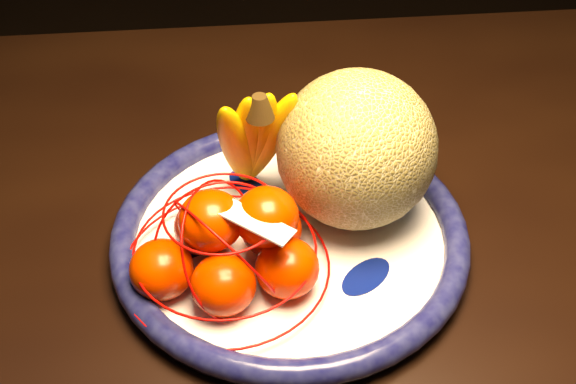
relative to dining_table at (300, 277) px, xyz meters
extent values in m
cube|color=black|center=(0.00, 0.00, 0.06)|extent=(1.67, 1.11, 0.04)
cylinder|color=white|center=(-0.02, -0.02, 0.09)|extent=(0.36, 0.36, 0.02)
torus|color=#060538|center=(-0.02, -0.02, 0.10)|extent=(0.39, 0.39, 0.03)
cylinder|color=white|center=(-0.02, -0.02, 0.09)|extent=(0.17, 0.17, 0.01)
ellipsoid|color=#08145E|center=(0.05, -0.10, 0.10)|extent=(0.15, 0.13, 0.00)
ellipsoid|color=#08145E|center=(-0.05, 0.07, 0.10)|extent=(0.11, 0.13, 0.00)
ellipsoid|color=#08145E|center=(-0.13, -0.02, 0.10)|extent=(0.12, 0.07, 0.00)
sphere|color=olive|center=(0.06, 0.00, 0.19)|extent=(0.17, 0.17, 0.17)
ellipsoid|color=#E2AB00|center=(-0.06, 0.05, 0.18)|extent=(0.07, 0.11, 0.17)
ellipsoid|color=#E2AB00|center=(-0.05, 0.05, 0.19)|extent=(0.04, 0.09, 0.17)
ellipsoid|color=#E2AB00|center=(-0.04, 0.05, 0.19)|extent=(0.06, 0.10, 0.17)
ellipsoid|color=#E2AB00|center=(-0.03, 0.05, 0.18)|extent=(0.09, 0.10, 0.17)
cone|color=black|center=(-0.05, 0.05, 0.26)|extent=(0.03, 0.03, 0.03)
ellipsoid|color=#F03800|center=(-0.16, -0.07, 0.13)|extent=(0.06, 0.06, 0.06)
ellipsoid|color=#F03800|center=(-0.10, -0.11, 0.13)|extent=(0.06, 0.06, 0.06)
ellipsoid|color=#F03800|center=(-0.04, -0.10, 0.13)|extent=(0.06, 0.06, 0.06)
ellipsoid|color=#F03800|center=(-0.11, -0.02, 0.13)|extent=(0.06, 0.06, 0.06)
ellipsoid|color=#F03800|center=(-0.04, -0.04, 0.13)|extent=(0.06, 0.06, 0.06)
ellipsoid|color=#F03800|center=(-0.10, -0.06, 0.17)|extent=(0.06, 0.06, 0.06)
ellipsoid|color=#F03800|center=(-0.05, -0.07, 0.17)|extent=(0.06, 0.06, 0.06)
torus|color=#B40502|center=(-0.09, -0.06, 0.11)|extent=(0.27, 0.27, 0.00)
torus|color=#B40502|center=(-0.09, -0.06, 0.14)|extent=(0.24, 0.24, 0.00)
torus|color=#B40502|center=(-0.09, -0.06, 0.19)|extent=(0.15, 0.15, 0.00)
torus|color=#B40502|center=(-0.09, -0.06, 0.13)|extent=(0.15, 0.07, 0.13)
torus|color=#B40502|center=(-0.09, -0.06, 0.13)|extent=(0.12, 0.16, 0.13)
torus|color=#B40502|center=(-0.09, -0.06, 0.13)|extent=(0.13, 0.16, 0.13)
cube|color=white|center=(-0.06, -0.09, 0.19)|extent=(0.07, 0.07, 0.01)
camera|label=1|loc=(-0.13, -0.57, 0.67)|focal=45.00mm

